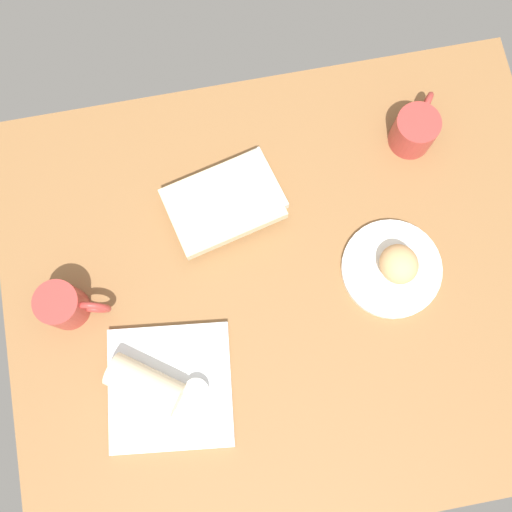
{
  "coord_description": "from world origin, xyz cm",
  "views": [
    {
      "loc": [
        9.82,
        18.58,
        123.66
      ],
      "look_at": [
        5.11,
        -6.8,
        7.0
      ],
      "focal_mm": 43.77,
      "sensor_mm": 36.0,
      "label": 1
    }
  ],
  "objects": [
    {
      "name": "sauce_cup",
      "position": [
        20.46,
        16.05,
        6.85
      ],
      "size": [
        4.58,
        4.58,
        2.32
      ],
      "color": "silver",
      "rests_on": "square_plate"
    },
    {
      "name": "scone_pastry",
      "position": [
        -21.06,
        -0.23,
        8.57
      ],
      "size": [
        9.0,
        9.36,
        6.35
      ],
      "primitive_type": "ellipsoid",
      "rotation": [
        0.0,
        0.0,
        1.83
      ],
      "color": "tan",
      "rests_on": "round_plate"
    },
    {
      "name": "dining_table",
      "position": [
        0.0,
        0.0,
        2.0
      ],
      "size": [
        110.0,
        90.0,
        4.0
      ],
      "primitive_type": "cube",
      "color": "olive",
      "rests_on": "ground"
    },
    {
      "name": "coffee_mug",
      "position": [
        -30.55,
        -26.05,
        8.41
      ],
      "size": [
        10.04,
        11.98,
        8.62
      ],
      "color": "#B23833",
      "rests_on": "dining_table"
    },
    {
      "name": "book_stack",
      "position": [
        9.27,
        -18.69,
        6.74
      ],
      "size": [
        24.68,
        20.52,
        5.39
      ],
      "color": "silver",
      "rests_on": "dining_table"
    },
    {
      "name": "round_plate",
      "position": [
        -20.46,
        0.05,
        4.7
      ],
      "size": [
        19.55,
        19.55,
        1.4
      ],
      "primitive_type": "cylinder",
      "color": "white",
      "rests_on": "dining_table"
    },
    {
      "name": "second_mug",
      "position": [
        41.88,
        -3.63,
        8.76
      ],
      "size": [
        13.12,
        8.32,
        9.32
      ],
      "color": "#B23833",
      "rests_on": "dining_table"
    },
    {
      "name": "breakfast_wrap",
      "position": [
        29.29,
        13.25,
        8.74
      ],
      "size": [
        14.77,
        13.07,
        6.29
      ],
      "primitive_type": "cylinder",
      "rotation": [
        1.57,
        0.0,
        0.95
      ],
      "color": "beige",
      "rests_on": "square_plate"
    },
    {
      "name": "square_plate",
      "position": [
        25.37,
        14.49,
        4.8
      ],
      "size": [
        25.32,
        25.32,
        1.6
      ],
      "primitive_type": "cube",
      "rotation": [
        0.0,
        0.0,
        -0.12
      ],
      "color": "white",
      "rests_on": "dining_table"
    }
  ]
}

